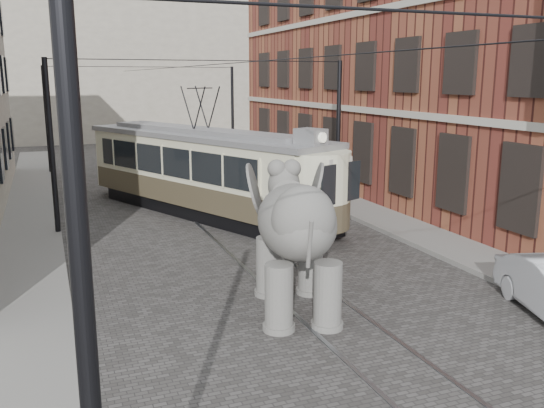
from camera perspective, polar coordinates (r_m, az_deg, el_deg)
name	(u,v)px	position (r m, az deg, el deg)	size (l,w,h in m)	color
ground	(272,268)	(16.74, 0.02, -6.33)	(120.00, 120.00, 0.00)	#464340
tram_rails	(272,268)	(16.73, 0.02, -6.29)	(1.54, 80.00, 0.02)	slate
sidewalk_right	(445,244)	(19.62, 16.60, -3.81)	(2.00, 60.00, 0.15)	slate
sidewalk_left	(27,296)	(15.69, -22.92, -8.35)	(2.00, 60.00, 0.15)	slate
brick_building	(419,63)	(29.10, 14.23, 13.23)	(8.00, 26.00, 12.00)	maroon
distant_block	(108,58)	(55.09, -15.81, 13.58)	(28.00, 10.00, 14.00)	gray
catenary	(215,146)	(20.67, -5.60, 5.73)	(11.00, 30.20, 6.00)	black
tram	(202,152)	(22.90, -6.92, 5.08)	(2.60, 12.61, 5.00)	beige
elephant	(296,242)	(13.35, 2.40, -3.76)	(2.98, 5.41, 3.31)	#5F5C57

